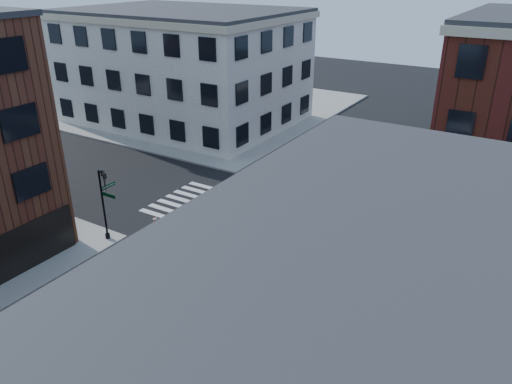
{
  "coord_description": "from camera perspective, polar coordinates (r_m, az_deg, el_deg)",
  "views": [
    {
      "loc": [
        14.71,
        -24.52,
        15.33
      ],
      "look_at": [
        0.04,
        -0.73,
        2.5
      ],
      "focal_mm": 35.0,
      "sensor_mm": 36.0,
      "label": 1
    }
  ],
  "objects": [
    {
      "name": "ground",
      "position": [
        32.45,
        0.61,
        -3.54
      ],
      "size": [
        120.0,
        120.0,
        0.0
      ],
      "primitive_type": "plane",
      "color": "black",
      "rests_on": "ground"
    },
    {
      "name": "sidewalk_nw",
      "position": [
        59.84,
        -6.34,
        9.74
      ],
      "size": [
        30.0,
        30.0,
        0.15
      ],
      "primitive_type": "cube",
      "color": "gray",
      "rests_on": "ground"
    },
    {
      "name": "building_nw",
      "position": [
        53.62,
        -8.21,
        13.85
      ],
      "size": [
        22.0,
        16.0,
        11.0
      ],
      "primitive_type": "cube",
      "color": "beige",
      "rests_on": "ground"
    },
    {
      "name": "tree_near",
      "position": [
        37.28,
        18.86,
        4.24
      ],
      "size": [
        2.69,
        2.69,
        4.49
      ],
      "color": "black",
      "rests_on": "ground"
    },
    {
      "name": "tree_far",
      "position": [
        42.97,
        20.79,
        6.18
      ],
      "size": [
        2.43,
        2.43,
        4.07
      ],
      "color": "black",
      "rests_on": "ground"
    },
    {
      "name": "signal_pole",
      "position": [
        30.55,
        -16.9,
        -0.57
      ],
      "size": [
        1.29,
        1.24,
        4.6
      ],
      "color": "black",
      "rests_on": "ground"
    },
    {
      "name": "box_truck",
      "position": [
        24.8,
        19.12,
        -9.31
      ],
      "size": [
        8.85,
        3.66,
        3.91
      ],
      "rotation": [
        0.0,
        0.0,
        -0.13
      ],
      "color": "white",
      "rests_on": "ground"
    },
    {
      "name": "traffic_cone",
      "position": [
        32.74,
        -11.47,
        -3.19
      ],
      "size": [
        0.45,
        0.45,
        0.64
      ],
      "rotation": [
        0.0,
        0.0,
        0.35
      ],
      "color": "#CE4409",
      "rests_on": "ground"
    }
  ]
}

